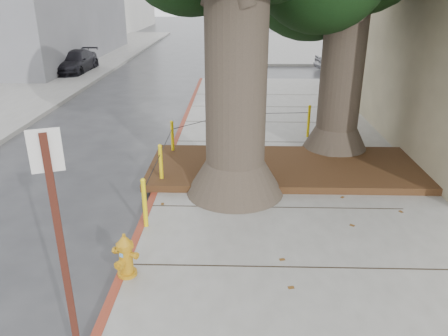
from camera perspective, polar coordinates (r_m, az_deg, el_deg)
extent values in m
plane|color=#28282B|center=(7.03, 3.80, -13.70)|extent=(140.00, 140.00, 0.00)
cube|color=slate|center=(36.46, 11.99, 15.43)|extent=(16.00, 20.00, 0.15)
cube|color=maroon|center=(9.29, -9.16, -3.87)|extent=(0.14, 26.00, 0.16)
cube|color=black|center=(10.42, 8.08, 0.08)|extent=(6.40, 2.60, 0.16)
cone|color=#4C3F33|center=(9.14, 1.44, -1.11)|extent=(2.04, 2.04, 0.70)
cylinder|color=#4C3F33|center=(8.54, 1.58, 11.50)|extent=(1.20, 1.20, 4.22)
cone|color=#4C3F33|center=(11.76, 14.30, 3.62)|extent=(1.77, 1.77, 0.70)
cylinder|color=#4C3F33|center=(11.34, 15.18, 12.36)|extent=(1.04, 1.04, 3.84)
cylinder|color=yellow|center=(7.90, -10.33, -4.61)|extent=(0.08, 0.08, 0.90)
sphere|color=yellow|center=(7.71, -10.56, -1.63)|extent=(0.09, 0.09, 0.09)
cylinder|color=yellow|center=(9.51, -8.23, 0.28)|extent=(0.08, 0.08, 0.90)
sphere|color=yellow|center=(9.35, -8.38, 2.84)|extent=(0.09, 0.09, 0.09)
cylinder|color=yellow|center=(11.18, -6.74, 3.73)|extent=(0.08, 0.08, 0.90)
sphere|color=yellow|center=(11.05, -6.85, 5.95)|extent=(0.09, 0.09, 0.09)
cylinder|color=yellow|center=(12.49, 1.07, 5.88)|extent=(0.08, 0.08, 0.90)
sphere|color=yellow|center=(12.38, 1.09, 7.88)|extent=(0.09, 0.09, 0.09)
cylinder|color=yellow|center=(12.86, 10.99, 5.95)|extent=(0.08, 0.08, 0.90)
sphere|color=yellow|center=(12.74, 11.13, 7.89)|extent=(0.09, 0.09, 0.09)
cylinder|color=black|center=(8.59, -9.29, -0.30)|extent=(0.02, 1.80, 0.02)
cylinder|color=black|center=(10.25, -7.50, 3.56)|extent=(0.02, 1.80, 0.02)
cylinder|color=black|center=(11.73, -2.65, 6.14)|extent=(1.51, 1.51, 0.02)
cylinder|color=black|center=(12.56, 6.15, 7.12)|extent=(2.20, 0.22, 0.02)
cylinder|color=#C38514|center=(6.90, -12.50, -13.24)|extent=(0.38, 0.38, 0.05)
cylinder|color=#C38514|center=(6.76, -12.67, -11.54)|extent=(0.26, 0.26, 0.45)
cylinder|color=#C38514|center=(6.64, -12.84, -9.84)|extent=(0.34, 0.34, 0.06)
cone|color=#C38514|center=(6.59, -12.91, -9.21)|extent=(0.32, 0.32, 0.13)
cylinder|color=#C38514|center=(6.55, -12.97, -8.59)|extent=(0.07, 0.07, 0.05)
cylinder|color=#C38514|center=(6.77, -13.58, -10.51)|extent=(0.15, 0.12, 0.08)
cylinder|color=#C38514|center=(6.64, -11.91, -11.02)|extent=(0.15, 0.12, 0.08)
cylinder|color=#C38514|center=(6.69, -13.22, -12.00)|extent=(0.16, 0.16, 0.12)
cube|color=#5999D8|center=(6.63, -13.28, -11.06)|extent=(0.06, 0.03, 0.06)
cube|color=#471911|center=(4.66, -20.02, -12.49)|extent=(0.09, 0.09, 2.84)
cube|color=silver|center=(4.11, -22.28, 2.10)|extent=(0.27, 0.13, 0.40)
imported|color=#B6B6BB|center=(25.53, 15.50, 13.45)|extent=(3.39, 1.72, 1.11)
imported|color=black|center=(24.88, -18.99, 12.94)|extent=(1.73, 4.11, 1.18)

